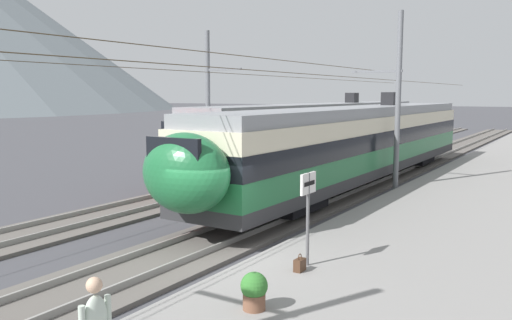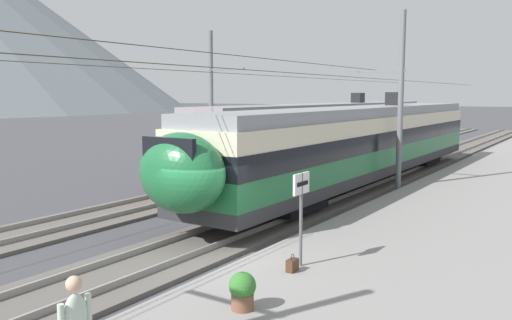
{
  "view_description": "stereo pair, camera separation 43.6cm",
  "coord_description": "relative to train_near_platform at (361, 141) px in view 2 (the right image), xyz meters",
  "views": [
    {
      "loc": [
        -10.86,
        -8.0,
        4.42
      ],
      "look_at": [
        5.92,
        2.65,
        1.95
      ],
      "focal_mm": 37.03,
      "sensor_mm": 36.0,
      "label": 1
    },
    {
      "loc": [
        -10.62,
        -8.36,
        4.42
      ],
      "look_at": [
        5.92,
        2.65,
        1.95
      ],
      "focal_mm": 37.03,
      "sensor_mm": 36.0,
      "label": 2
    }
  ],
  "objects": [
    {
      "name": "handbag_near_sign",
      "position": [
        -13.24,
        -3.8,
        -1.74
      ],
      "size": [
        0.32,
        0.18,
        0.42
      ],
      "color": "#472D1E",
      "rests_on": "platform_slab"
    },
    {
      "name": "ground_plane",
      "position": [
        -12.96,
        -1.31,
        -2.23
      ],
      "size": [
        400.0,
        400.0,
        0.0
      ],
      "primitive_type": "plane",
      "color": "#424247"
    },
    {
      "name": "train_far_track",
      "position": [
        7.34,
        5.3,
        0.0
      ],
      "size": [
        29.03,
        2.99,
        4.27
      ],
      "color": "#2D2D30",
      "rests_on": "track_far"
    },
    {
      "name": "potted_plant_platform_edge",
      "position": [
        -15.67,
        -4.09,
        -1.49
      ],
      "size": [
        0.53,
        0.53,
        0.74
      ],
      "color": "brown",
      "rests_on": "platform_slab"
    },
    {
      "name": "platform_sign",
      "position": [
        -12.76,
        -3.76,
        -0.24
      ],
      "size": [
        0.7,
        0.08,
        2.26
      ],
      "color": "#59595B",
      "rests_on": "platform_slab"
    },
    {
      "name": "platform_slab",
      "position": [
        -12.96,
        -5.96,
        -2.06
      ],
      "size": [
        120.0,
        7.39,
        0.33
      ],
      "primitive_type": "cube",
      "color": "gray",
      "rests_on": "ground"
    },
    {
      "name": "track_far",
      "position": [
        -12.96,
        5.3,
        -2.16
      ],
      "size": [
        120.0,
        3.0,
        0.28
      ],
      "color": "#5B5651",
      "rests_on": "ground"
    },
    {
      "name": "catenary_mast_mid",
      "position": [
        -0.66,
        -1.9,
        1.93
      ],
      "size": [
        47.98,
        2.36,
        8.05
      ],
      "color": "slate",
      "rests_on": "ground"
    },
    {
      "name": "track_near",
      "position": [
        -12.96,
        -0.0,
        -2.16
      ],
      "size": [
        120.0,
        3.0,
        0.28
      ],
      "color": "#5B5651",
      "rests_on": "ground"
    },
    {
      "name": "catenary_mast_far_side",
      "position": [
        -2.38,
        7.05,
        1.75
      ],
      "size": [
        47.98,
        2.2,
        7.61
      ],
      "color": "slate",
      "rests_on": "ground"
    },
    {
      "name": "train_near_platform",
      "position": [
        0.0,
        0.0,
        0.0
      ],
      "size": [
        27.05,
        3.02,
        4.27
      ],
      "color": "#2D2D30",
      "rests_on": "track_near"
    }
  ]
}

